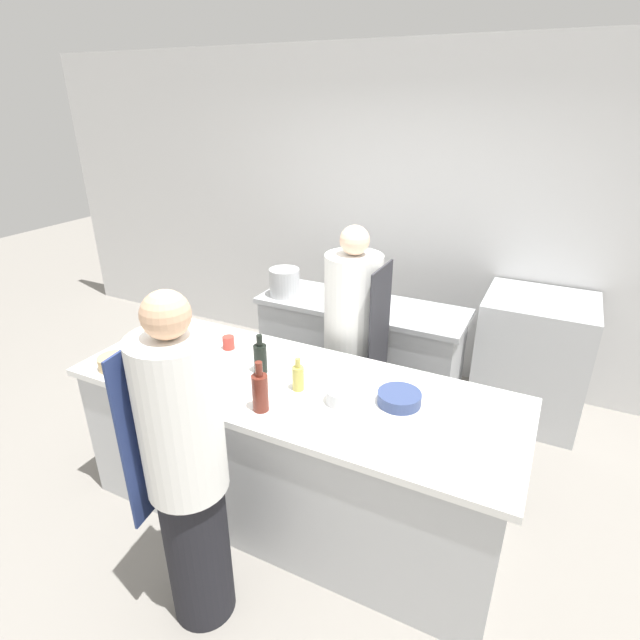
# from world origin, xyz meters

# --- Properties ---
(ground_plane) EXTENTS (16.00, 16.00, 0.00)m
(ground_plane) POSITION_xyz_m (0.00, 0.00, 0.00)
(ground_plane) COLOR gray
(wall_back) EXTENTS (8.00, 0.06, 2.80)m
(wall_back) POSITION_xyz_m (0.00, 2.13, 1.40)
(wall_back) COLOR silver
(wall_back) RESTS_ON ground_plane
(prep_counter) EXTENTS (2.55, 0.92, 0.91)m
(prep_counter) POSITION_xyz_m (0.00, 0.00, 0.46)
(prep_counter) COLOR #B7BABC
(prep_counter) RESTS_ON ground_plane
(pass_counter) EXTENTS (1.63, 0.57, 0.91)m
(pass_counter) POSITION_xyz_m (-0.10, 1.27, 0.46)
(pass_counter) COLOR #B7BABC
(pass_counter) RESTS_ON ground_plane
(oven_range) EXTENTS (0.79, 0.70, 1.01)m
(oven_range) POSITION_xyz_m (1.17, 1.73, 0.50)
(oven_range) COLOR #B7BABC
(oven_range) RESTS_ON ground_plane
(chef_at_prep_near) EXTENTS (0.39, 0.37, 1.73)m
(chef_at_prep_near) POSITION_xyz_m (-0.09, -0.80, 0.87)
(chef_at_prep_near) COLOR black
(chef_at_prep_near) RESTS_ON ground_plane
(chef_at_stove) EXTENTS (0.40, 0.38, 1.65)m
(chef_at_stove) POSITION_xyz_m (0.05, 0.76, 0.82)
(chef_at_stove) COLOR black
(chef_at_stove) RESTS_ON ground_plane
(bottle_olive_oil) EXTENTS (0.08, 0.08, 0.28)m
(bottle_olive_oil) POSITION_xyz_m (-0.02, -0.29, 1.02)
(bottle_olive_oil) COLOR #5B2319
(bottle_olive_oil) RESTS_ON prep_counter
(bottle_vinegar) EXTENTS (0.07, 0.07, 0.19)m
(bottle_vinegar) POSITION_xyz_m (0.06, -0.04, 0.99)
(bottle_vinegar) COLOR #B2A84C
(bottle_vinegar) RESTS_ON prep_counter
(bottle_wine) EXTENTS (0.08, 0.08, 0.24)m
(bottle_wine) POSITION_xyz_m (-0.23, 0.03, 1.00)
(bottle_wine) COLOR black
(bottle_wine) RESTS_ON prep_counter
(bowl_mixing_large) EXTENTS (0.28, 0.28, 0.06)m
(bowl_mixing_large) POSITION_xyz_m (-0.78, -0.06, 0.94)
(bowl_mixing_large) COLOR white
(bowl_mixing_large) RESTS_ON prep_counter
(bowl_prep_small) EXTENTS (0.23, 0.23, 0.07)m
(bowl_prep_small) POSITION_xyz_m (0.60, 0.08, 0.94)
(bowl_prep_small) COLOR navy
(bowl_prep_small) RESTS_ON prep_counter
(bowl_ceramic_blue) EXTENTS (0.17, 0.17, 0.08)m
(bowl_ceramic_blue) POSITION_xyz_m (0.33, -0.04, 0.95)
(bowl_ceramic_blue) COLOR #B7BABC
(bowl_ceramic_blue) RESTS_ON prep_counter
(bowl_wooden_salad) EXTENTS (0.18, 0.18, 0.08)m
(bowl_wooden_salad) POSITION_xyz_m (-1.03, -0.32, 0.95)
(bowl_wooden_salad) COLOR tan
(bowl_wooden_salad) RESTS_ON prep_counter
(cup) EXTENTS (0.08, 0.08, 0.08)m
(cup) POSITION_xyz_m (-0.57, 0.19, 0.95)
(cup) COLOR #B2382D
(cup) RESTS_ON prep_counter
(cutting_board) EXTENTS (0.36, 0.21, 0.01)m
(cutting_board) POSITION_xyz_m (1.00, -0.05, 0.91)
(cutting_board) COLOR white
(cutting_board) RESTS_ON prep_counter
(stockpot) EXTENTS (0.24, 0.24, 0.22)m
(stockpot) POSITION_xyz_m (-0.72, 1.15, 1.02)
(stockpot) COLOR #B7BABC
(stockpot) RESTS_ON pass_counter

